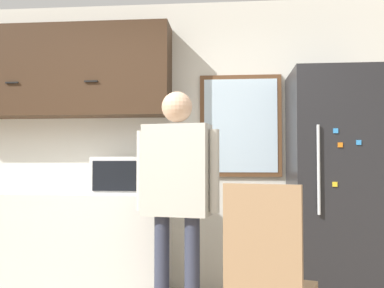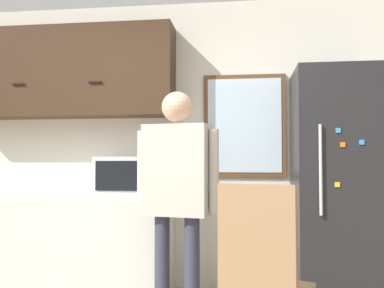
% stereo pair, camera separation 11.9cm
% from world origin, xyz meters
% --- Properties ---
extents(back_wall, '(6.00, 0.06, 2.70)m').
position_xyz_m(back_wall, '(0.00, 2.11, 1.35)').
color(back_wall, silver).
rests_on(back_wall, ground_plane).
extents(counter, '(2.10, 0.65, 0.91)m').
position_xyz_m(counter, '(-1.15, 1.75, 0.45)').
color(counter, silver).
rests_on(counter, ground_plane).
extents(upper_cabinets, '(2.10, 0.34, 0.85)m').
position_xyz_m(upper_cabinets, '(-1.15, 1.91, 2.02)').
color(upper_cabinets, '#3D2819').
extents(microwave, '(0.53, 0.43, 0.32)m').
position_xyz_m(microwave, '(-0.45, 1.72, 1.06)').
color(microwave, white).
rests_on(microwave, counter).
extents(person, '(0.62, 0.30, 1.69)m').
position_xyz_m(person, '(0.07, 1.13, 1.04)').
color(person, '#33384C').
rests_on(person, ground_plane).
extents(refrigerator, '(0.68, 0.73, 1.94)m').
position_xyz_m(refrigerator, '(1.30, 1.72, 0.97)').
color(refrigerator, '#232326').
rests_on(refrigerator, ground_plane).
extents(chair, '(0.58, 0.58, 1.07)m').
position_xyz_m(chair, '(0.65, 0.45, 0.57)').
color(chair, '#997551').
rests_on(chair, ground_plane).
extents(window, '(0.76, 0.05, 0.95)m').
position_xyz_m(window, '(0.55, 2.06, 1.52)').
color(window, brown).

